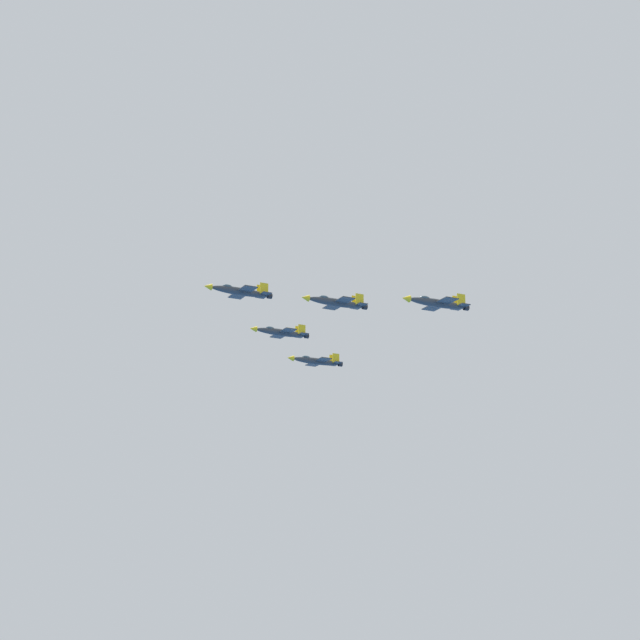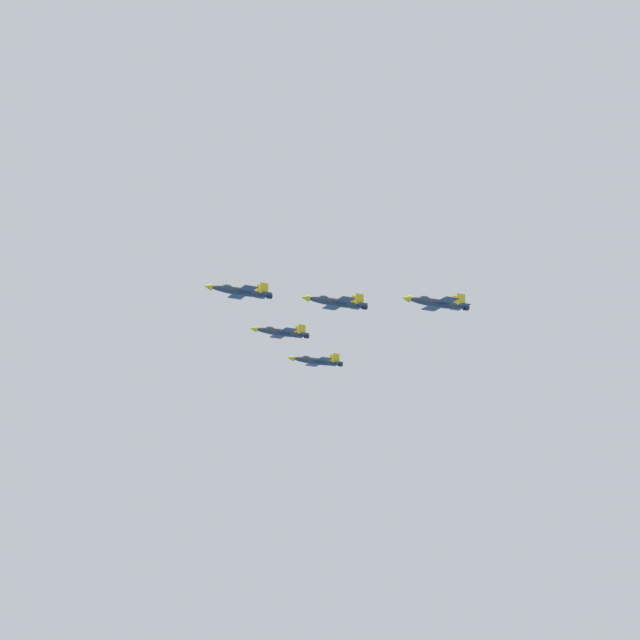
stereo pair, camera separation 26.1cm
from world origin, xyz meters
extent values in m
ellipsoid|color=#2D3338|center=(0.69, 3.61, 144.32)|extent=(12.06, 10.64, 1.83)
cone|color=gold|center=(6.74, -1.54, 144.32)|extent=(2.41, 2.38, 1.56)
ellipsoid|color=#334751|center=(3.08, 1.58, 145.01)|extent=(2.75, 2.63, 1.07)
cube|color=#2D3338|center=(0.14, 4.07, 144.22)|extent=(9.08, 9.88, 0.18)
cube|color=gold|center=(3.11, 7.57, 144.27)|extent=(2.70, 2.44, 0.22)
cube|color=gold|center=(-2.83, 0.58, 144.27)|extent=(2.70, 2.44, 0.22)
cube|color=#2D3338|center=(-3.88, 7.49, 144.32)|extent=(4.88, 5.18, 0.18)
cube|color=gold|center=(-3.07, 8.00, 145.65)|extent=(1.71, 1.51, 2.65)
cube|color=gold|center=(-4.25, 6.61, 145.65)|extent=(1.71, 1.51, 2.65)
cylinder|color=black|center=(-5.06, 8.49, 144.32)|extent=(1.61, 1.64, 1.28)
ellipsoid|color=#2D3338|center=(-2.80, 26.08, 140.00)|extent=(11.74, 10.48, 1.79)
cone|color=gold|center=(3.09, 21.00, 140.00)|extent=(2.36, 2.33, 1.53)
ellipsoid|color=#334751|center=(-0.47, 24.07, 140.67)|extent=(2.69, 2.58, 1.05)
cube|color=#2D3338|center=(-3.32, 26.54, 139.90)|extent=(8.93, 9.63, 0.18)
cube|color=gold|center=(-0.39, 29.93, 139.95)|extent=(2.63, 2.40, 0.22)
cube|color=gold|center=(-6.25, 23.14, 139.95)|extent=(2.63, 2.40, 0.22)
cube|color=#2D3338|center=(-7.23, 29.91, 140.00)|extent=(4.79, 5.06, 0.18)
cube|color=gold|center=(-6.44, 30.41, 141.30)|extent=(1.67, 1.48, 2.59)
cube|color=gold|center=(-7.61, 29.05, 141.30)|extent=(1.67, 1.48, 2.59)
cylinder|color=black|center=(-8.38, 30.90, 140.00)|extent=(1.58, 1.60, 1.26)
ellipsoid|color=#2D3338|center=(-22.05, 3.79, 140.40)|extent=(11.39, 10.13, 1.74)
cone|color=gold|center=(-16.34, -1.12, 140.40)|extent=(2.28, 2.25, 1.48)
ellipsoid|color=#334751|center=(-19.79, 1.85, 141.05)|extent=(2.61, 2.50, 1.01)
cube|color=#2D3338|center=(-22.56, 4.23, 140.30)|extent=(8.64, 9.34, 0.17)
cube|color=gold|center=(-19.73, 7.53, 140.35)|extent=(2.55, 2.33, 0.21)
cube|color=gold|center=(-25.40, 0.94, 140.35)|extent=(2.55, 2.33, 0.21)
cube|color=#2D3338|center=(-26.36, 7.49, 140.40)|extent=(4.63, 4.90, 0.17)
cube|color=gold|center=(-25.59, 7.98, 141.66)|extent=(1.62, 1.43, 2.51)
cube|color=gold|center=(-26.72, 6.66, 141.66)|extent=(1.62, 1.43, 2.51)
cylinder|color=black|center=(-27.47, 8.45, 140.40)|extent=(1.53, 1.55, 1.22)
ellipsoid|color=#2D3338|center=(-6.28, 48.55, 138.19)|extent=(11.90, 10.91, 1.84)
cone|color=gold|center=(-0.33, 43.23, 138.19)|extent=(2.42, 2.39, 1.56)
ellipsoid|color=#334751|center=(-3.93, 46.45, 138.88)|extent=(2.75, 2.67, 1.07)
cube|color=#2D3338|center=(-6.81, 49.03, 138.08)|extent=(9.26, 9.81, 0.18)
cube|color=gold|center=(-3.74, 52.46, 138.14)|extent=(2.67, 2.50, 0.22)
cube|color=gold|center=(-9.88, 45.60, 138.14)|extent=(2.67, 2.50, 0.22)
cube|color=#2D3338|center=(-10.76, 52.56, 138.19)|extent=(4.95, 5.16, 0.18)
cube|color=gold|center=(-9.94, 53.05, 139.52)|extent=(1.69, 1.55, 2.66)
cube|color=gold|center=(-11.16, 51.68, 139.52)|extent=(1.69, 1.55, 2.66)
cylinder|color=black|center=(-11.92, 53.59, 138.19)|extent=(1.62, 1.64, 1.29)
ellipsoid|color=#2D3338|center=(-44.79, 3.98, 138.30)|extent=(11.65, 10.35, 1.78)
cone|color=gold|center=(-38.94, -1.04, 138.30)|extent=(2.33, 2.30, 1.51)
ellipsoid|color=#334751|center=(-42.48, 2.00, 138.97)|extent=(2.67, 2.55, 1.04)
cube|color=#2D3338|center=(-45.31, 4.43, 138.21)|extent=(8.82, 9.55, 0.18)
cube|color=gold|center=(-42.42, 7.80, 138.25)|extent=(2.61, 2.38, 0.21)
cube|color=gold|center=(-48.21, 1.05, 138.25)|extent=(2.61, 2.38, 0.21)
cube|color=#2D3338|center=(-49.20, 7.75, 138.30)|extent=(4.73, 5.01, 0.18)
cube|color=gold|center=(-48.41, 8.25, 139.59)|extent=(1.65, 1.47, 2.57)
cube|color=gold|center=(-49.56, 6.90, 139.59)|extent=(1.65, 1.47, 2.57)
cylinder|color=black|center=(-50.33, 8.73, 138.30)|extent=(1.56, 1.59, 1.24)
camera|label=1|loc=(203.36, 106.18, 70.56)|focal=57.95mm
camera|label=2|loc=(203.27, 106.42, 70.56)|focal=57.95mm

